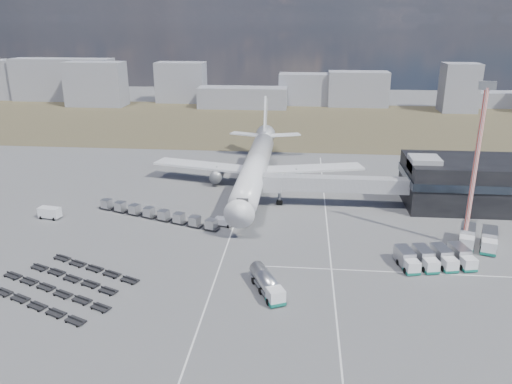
{
  "coord_description": "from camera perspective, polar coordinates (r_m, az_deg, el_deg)",
  "views": [
    {
      "loc": [
        10.73,
        -80.13,
        37.96
      ],
      "look_at": [
        1.47,
        16.88,
        4.0
      ],
      "focal_mm": 35.0,
      "sensor_mm": 36.0,
      "label": 1
    }
  ],
  "objects": [
    {
      "name": "service_trucks_far",
      "position": [
        95.84,
        24.04,
        -4.86
      ],
      "size": [
        8.07,
        8.82,
        2.93
      ],
      "rotation": [
        0.0,
        0.0,
        -0.33
      ],
      "color": "silver",
      "rests_on": "ground"
    },
    {
      "name": "terminal",
      "position": [
        115.23,
        23.95,
        1.02
      ],
      "size": [
        30.4,
        16.4,
        11.0
      ],
      "color": "black",
      "rests_on": "ground"
    },
    {
      "name": "airliner",
      "position": [
        117.65,
        0.0,
        3.09
      ],
      "size": [
        51.59,
        64.53,
        17.62
      ],
      "color": "silver",
      "rests_on": "ground"
    },
    {
      "name": "service_trucks_near",
      "position": [
        86.21,
        19.73,
        -7.11
      ],
      "size": [
        12.6,
        8.6,
        2.56
      ],
      "rotation": [
        0.0,
        0.0,
        0.21
      ],
      "color": "silver",
      "rests_on": "ground"
    },
    {
      "name": "uld_row",
      "position": [
        101.51,
        -11.33,
        -2.45
      ],
      "size": [
        27.21,
        11.5,
        1.92
      ],
      "rotation": [
        0.0,
        0.0,
        -0.35
      ],
      "color": "black",
      "rests_on": "ground"
    },
    {
      "name": "skyline",
      "position": [
        234.7,
        -1.99,
        11.97
      ],
      "size": [
        302.29,
        27.93,
        20.3
      ],
      "color": "gray",
      "rests_on": "ground"
    },
    {
      "name": "ground",
      "position": [
        89.32,
        -1.98,
        -5.95
      ],
      "size": [
        420.0,
        420.0,
        0.0
      ],
      "primitive_type": "plane",
      "color": "#565659",
      "rests_on": "ground"
    },
    {
      "name": "utility_van",
      "position": [
        108.08,
        -22.51,
        -2.23
      ],
      "size": [
        4.59,
        2.64,
        2.31
      ],
      "primitive_type": "cube",
      "rotation": [
        0.0,
        0.0,
        -0.17
      ],
      "color": "silver",
      "rests_on": "ground"
    },
    {
      "name": "pushback_tug",
      "position": [
        96.79,
        -3.73,
        -3.43
      ],
      "size": [
        3.71,
        2.53,
        1.52
      ],
      "primitive_type": "cube",
      "rotation": [
        0.0,
        0.0,
        -0.19
      ],
      "color": "silver",
      "rests_on": "ground"
    },
    {
      "name": "jet_bridge",
      "position": [
        105.93,
        7.98,
        0.92
      ],
      "size": [
        30.3,
        3.8,
        7.05
      ],
      "color": "#939399",
      "rests_on": "ground"
    },
    {
      "name": "catering_truck",
      "position": [
        121.74,
        1.43,
        1.78
      ],
      "size": [
        3.28,
        6.61,
        2.92
      ],
      "rotation": [
        0.0,
        0.0,
        0.11
      ],
      "color": "silver",
      "rests_on": "ground"
    },
    {
      "name": "floodlight_mast",
      "position": [
        91.04,
        23.75,
        2.52
      ],
      "size": [
        2.73,
        2.21,
        28.63
      ],
      "rotation": [
        0.0,
        0.0,
        -0.26
      ],
      "color": "red",
      "rests_on": "ground"
    },
    {
      "name": "baggage_dollies",
      "position": [
        81.37,
        -21.43,
        -9.79
      ],
      "size": [
        24.1,
        20.31,
        0.67
      ],
      "rotation": [
        0.0,
        0.0,
        -0.41
      ],
      "color": "black",
      "rests_on": "ground"
    },
    {
      "name": "fuel_tanker",
      "position": [
        73.84,
        1.25,
        -10.39
      ],
      "size": [
        5.98,
        9.36,
        2.98
      ],
      "rotation": [
        0.0,
        0.0,
        0.43
      ],
      "color": "silver",
      "rests_on": "ground"
    },
    {
      "name": "grass_strip",
      "position": [
        194.18,
        2.2,
        7.93
      ],
      "size": [
        420.0,
        90.0,
        0.01
      ],
      "primitive_type": "cube",
      "color": "#4D432E",
      "rests_on": "ground"
    },
    {
      "name": "lane_markings",
      "position": [
        91.39,
        4.38,
        -5.39
      ],
      "size": [
        47.12,
        110.0,
        0.01
      ],
      "color": "silver",
      "rests_on": "ground"
    }
  ]
}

